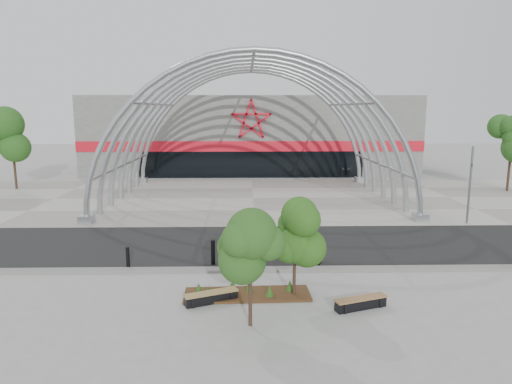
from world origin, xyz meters
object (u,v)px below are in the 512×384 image
Objects in this scene: bollard_2 at (233,270)px; bench_1 at (361,303)px; bench_0 at (211,297)px; street_tree_0 at (250,243)px; street_tree_1 at (295,229)px; signal_pole at (470,184)px.

bench_1 is at bearing -30.87° from bollard_2.
street_tree_0 is at bearing -51.86° from bench_0.
street_tree_0 is at bearing -163.01° from bench_1.
street_tree_1 is 3.89× the size of bollard_2.
bench_0 is (-2.97, -0.51, -2.34)m from street_tree_1.
signal_pole is 1.22× the size of street_tree_0.
signal_pole is 18.04m from street_tree_0.
bollard_2 is (-13.60, -8.76, -1.95)m from signal_pole.
signal_pole reaches higher than bench_1.
signal_pole reaches higher than bench_0.
bollard_2 is at bearing 71.42° from bench_0.
street_tree_0 is 1.95× the size of bench_1.
bench_0 is at bearing -142.83° from signal_pole.
street_tree_0 is 4.68m from bench_1.
street_tree_1 is at bearing 54.39° from street_tree_0.
signal_pole is 5.07× the size of bollard_2.
street_tree_0 is 2.77m from street_tree_1.
signal_pole reaches higher than street_tree_1.
bench_1 is at bearing 16.99° from street_tree_0.
bench_1 is at bearing -26.73° from street_tree_1.
bollard_2 is (-4.44, 2.65, 0.26)m from bench_1.
street_tree_0 reaches higher than bollard_2.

